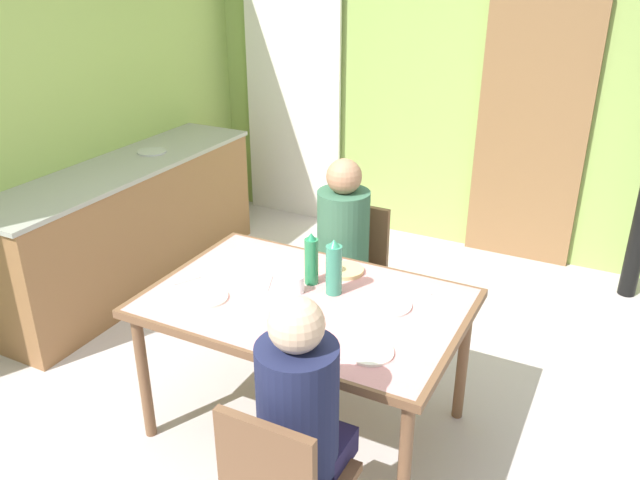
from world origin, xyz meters
name	(u,v)px	position (x,y,z in m)	size (l,w,h in m)	color
ground_plane	(284,413)	(0.00, 0.00, 0.00)	(6.76, 6.76, 0.00)	beige
wall_back	(448,72)	(0.00, 2.60, 1.38)	(4.33, 0.10, 2.76)	#96B65A
wall_left	(57,94)	(-2.06, 0.65, 1.38)	(0.10, 3.90, 2.76)	#9BBB5B
door_wooden	(531,134)	(0.69, 2.52, 1.00)	(0.80, 0.05, 2.00)	olive
curtain_panel	(293,87)	(-1.32, 2.50, 1.16)	(0.90, 0.03, 2.32)	white
kitchen_counter	(128,225)	(-1.73, 0.79, 0.45)	(0.61, 2.27, 0.91)	brown
dining_table	(306,312)	(0.15, -0.02, 0.68)	(1.50, 0.99, 0.75)	brown
chair_far_diner	(351,268)	(0.01, 0.83, 0.50)	(0.40, 0.40, 0.87)	brown
person_near_diner	(300,403)	(0.51, -0.73, 0.78)	(0.30, 0.37, 0.77)	#221D46
person_far_diner	(342,233)	(0.01, 0.69, 0.78)	(0.30, 0.37, 0.77)	#306E46
water_bottle_green_near	(311,260)	(0.10, 0.14, 0.88)	(0.07, 0.07, 0.27)	#247C4B
water_bottle_green_far	(334,268)	(0.24, 0.10, 0.88)	(0.08, 0.08, 0.28)	#34876B
dinner_plate_near_left	(207,297)	(-0.27, -0.22, 0.76)	(0.20, 0.20, 0.01)	white
dinner_plate_near_right	(370,352)	(0.60, -0.29, 0.76)	(0.20, 0.20, 0.01)	white
dinner_plate_far_center	(388,305)	(0.53, 0.10, 0.76)	(0.22, 0.22, 0.01)	white
drinking_glass_by_near_diner	(298,285)	(0.09, 0.03, 0.79)	(0.06, 0.06, 0.09)	silver
bread_plate_sliced	(345,270)	(0.20, 0.32, 0.76)	(0.19, 0.19, 0.02)	#DBB77A
cutlery_knife_near	(418,289)	(0.60, 0.31, 0.75)	(0.15, 0.02, 0.00)	silver
cutlery_fork_near	(187,280)	(-0.47, -0.12, 0.75)	(0.15, 0.02, 0.00)	silver
cutlery_knife_far	(269,283)	(-0.09, 0.04, 0.75)	(0.15, 0.02, 0.00)	silver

